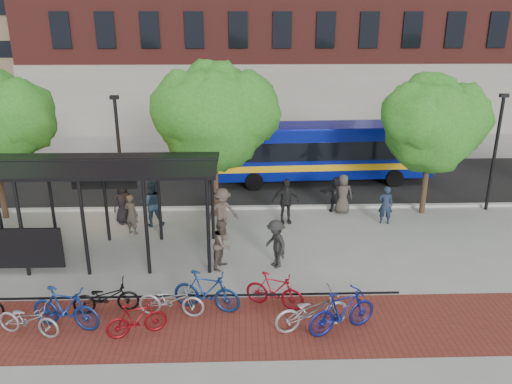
{
  "coord_description": "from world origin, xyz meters",
  "views": [
    {
      "loc": [
        -1.91,
        -16.82,
        8.09
      ],
      "look_at": [
        -1.33,
        1.7,
        1.6
      ],
      "focal_mm": 35.0,
      "sensor_mm": 36.0,
      "label": 1
    }
  ],
  "objects_px": {
    "bus_shelter": "(58,176)",
    "tree_b": "(216,112)",
    "lamp_post_left": "(119,153)",
    "lamp_post_right": "(495,150)",
    "pedestrian_3": "(222,212)",
    "bike_6": "(171,300)",
    "bike_5": "(137,319)",
    "pedestrian_2": "(152,203)",
    "tree_c": "(434,121)",
    "bike_9": "(275,290)",
    "pedestrian_6": "(343,194)",
    "pedestrian_4": "(285,201)",
    "pedestrian_5": "(336,194)",
    "bike_10": "(312,310)",
    "pedestrian_7": "(386,205)",
    "pedestrian_1": "(131,214)",
    "bike_3": "(65,308)",
    "pedestrian_8": "(223,244)",
    "bike_7": "(207,291)",
    "pedestrian_9": "(276,244)",
    "bike_11": "(342,311)",
    "bus": "(321,149)",
    "pedestrian_0": "(123,202)",
    "bike_4": "(106,297)",
    "bike_2": "(28,319)"
  },
  "relations": [
    {
      "from": "bus_shelter",
      "to": "tree_b",
      "type": "bearing_deg",
      "value": 36.21
    },
    {
      "from": "lamp_post_left",
      "to": "lamp_post_right",
      "type": "xyz_separation_m",
      "value": [
        16.0,
        0.0,
        0.0
      ]
    },
    {
      "from": "pedestrian_3",
      "to": "bike_6",
      "type": "bearing_deg",
      "value": -123.04
    },
    {
      "from": "bike_5",
      "to": "pedestrian_2",
      "type": "distance_m",
      "value": 7.61
    },
    {
      "from": "tree_c",
      "to": "bike_9",
      "type": "relative_size",
      "value": 3.29
    },
    {
      "from": "pedestrian_6",
      "to": "pedestrian_4",
      "type": "bearing_deg",
      "value": 24.88
    },
    {
      "from": "bike_6",
      "to": "pedestrian_6",
      "type": "height_order",
      "value": "pedestrian_6"
    },
    {
      "from": "bike_5",
      "to": "pedestrian_5",
      "type": "bearing_deg",
      "value": -57.23
    },
    {
      "from": "pedestrian_5",
      "to": "pedestrian_6",
      "type": "distance_m",
      "value": 0.29
    },
    {
      "from": "tree_c",
      "to": "bike_10",
      "type": "xyz_separation_m",
      "value": [
        -6.1,
        -8.5,
        -3.49
      ]
    },
    {
      "from": "pedestrian_6",
      "to": "pedestrian_7",
      "type": "xyz_separation_m",
      "value": [
        1.53,
        -1.24,
        -0.06
      ]
    },
    {
      "from": "bike_6",
      "to": "pedestrian_1",
      "type": "bearing_deg",
      "value": 28.61
    },
    {
      "from": "bike_9",
      "to": "bike_3",
      "type": "bearing_deg",
      "value": 121.61
    },
    {
      "from": "pedestrian_1",
      "to": "pedestrian_8",
      "type": "distance_m",
      "value": 4.69
    },
    {
      "from": "lamp_post_left",
      "to": "bike_7",
      "type": "distance_m",
      "value": 8.97
    },
    {
      "from": "lamp_post_left",
      "to": "bike_9",
      "type": "xyz_separation_m",
      "value": [
        6.04,
        -7.62,
        -2.21
      ]
    },
    {
      "from": "pedestrian_4",
      "to": "pedestrian_9",
      "type": "bearing_deg",
      "value": -105.09
    },
    {
      "from": "bike_6",
      "to": "bike_3",
      "type": "bearing_deg",
      "value": 107.81
    },
    {
      "from": "tree_c",
      "to": "pedestrian_5",
      "type": "distance_m",
      "value": 5.04
    },
    {
      "from": "bike_9",
      "to": "pedestrian_5",
      "type": "relative_size",
      "value": 1.12
    },
    {
      "from": "bike_11",
      "to": "pedestrian_3",
      "type": "height_order",
      "value": "pedestrian_3"
    },
    {
      "from": "pedestrian_1",
      "to": "pedestrian_7",
      "type": "xyz_separation_m",
      "value": [
        10.24,
        0.74,
        -0.01
      ]
    },
    {
      "from": "bus",
      "to": "bike_10",
      "type": "distance_m",
      "value": 13.31
    },
    {
      "from": "lamp_post_right",
      "to": "pedestrian_2",
      "type": "bearing_deg",
      "value": -174.7
    },
    {
      "from": "pedestrian_0",
      "to": "pedestrian_2",
      "type": "height_order",
      "value": "pedestrian_2"
    },
    {
      "from": "bus",
      "to": "bike_9",
      "type": "bearing_deg",
      "value": -107.62
    },
    {
      "from": "bike_11",
      "to": "bike_7",
      "type": "bearing_deg",
      "value": 49.96
    },
    {
      "from": "bus_shelter",
      "to": "bike_5",
      "type": "distance_m",
      "value": 6.41
    },
    {
      "from": "bike_3",
      "to": "pedestrian_7",
      "type": "distance_m",
      "value": 12.88
    },
    {
      "from": "pedestrian_0",
      "to": "pedestrian_8",
      "type": "xyz_separation_m",
      "value": [
        4.23,
        -4.09,
        -0.03
      ]
    },
    {
      "from": "tree_c",
      "to": "bike_11",
      "type": "distance_m",
      "value": 10.71
    },
    {
      "from": "bike_4",
      "to": "bike_10",
      "type": "xyz_separation_m",
      "value": [
        5.82,
        -0.99,
        0.08
      ]
    },
    {
      "from": "tree_c",
      "to": "pedestrian_5",
      "type": "xyz_separation_m",
      "value": [
        -3.84,
        0.21,
        -3.25
      ]
    },
    {
      "from": "bike_7",
      "to": "bus",
      "type": "bearing_deg",
      "value": -6.34
    },
    {
      "from": "pedestrian_1",
      "to": "bus_shelter",
      "type": "bearing_deg",
      "value": 70.74
    },
    {
      "from": "bike_6",
      "to": "bike_11",
      "type": "bearing_deg",
      "value": -93.77
    },
    {
      "from": "tree_c",
      "to": "pedestrian_8",
      "type": "height_order",
      "value": "tree_c"
    },
    {
      "from": "pedestrian_5",
      "to": "pedestrian_9",
      "type": "bearing_deg",
      "value": 71.8
    },
    {
      "from": "bike_7",
      "to": "pedestrian_5",
      "type": "bearing_deg",
      "value": -17.2
    },
    {
      "from": "lamp_post_left",
      "to": "bike_7",
      "type": "height_order",
      "value": "lamp_post_left"
    },
    {
      "from": "pedestrian_0",
      "to": "bus_shelter",
      "type": "bearing_deg",
      "value": -144.93
    },
    {
      "from": "bike_7",
      "to": "bike_11",
      "type": "xyz_separation_m",
      "value": [
        3.73,
        -1.18,
        0.01
      ]
    },
    {
      "from": "lamp_post_right",
      "to": "pedestrian_8",
      "type": "bearing_deg",
      "value": -156.19
    },
    {
      "from": "lamp_post_left",
      "to": "pedestrian_1",
      "type": "xyz_separation_m",
      "value": [
        0.78,
        -2.17,
        -1.93
      ]
    },
    {
      "from": "lamp_post_left",
      "to": "pedestrian_4",
      "type": "height_order",
      "value": "lamp_post_left"
    },
    {
      "from": "bus_shelter",
      "to": "pedestrian_5",
      "type": "height_order",
      "value": "bus_shelter"
    },
    {
      "from": "tree_c",
      "to": "pedestrian_8",
      "type": "xyz_separation_m",
      "value": [
        -8.64,
        -4.85,
        -3.19
      ]
    },
    {
      "from": "tree_b",
      "to": "pedestrian_9",
      "type": "distance_m",
      "value": 6.41
    },
    {
      "from": "bike_2",
      "to": "pedestrian_0",
      "type": "height_order",
      "value": "pedestrian_0"
    },
    {
      "from": "pedestrian_7",
      "to": "pedestrian_1",
      "type": "bearing_deg",
      "value": 16.52
    }
  ]
}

